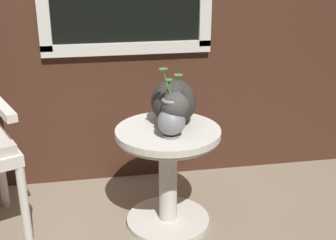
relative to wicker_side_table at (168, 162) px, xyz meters
name	(u,v)px	position (x,y,z in m)	size (l,w,h in m)	color
wicker_side_table	(168,162)	(0.00, 0.00, 0.00)	(0.54, 0.54, 0.56)	silver
cat	(174,102)	(0.04, 0.06, 0.31)	(0.27, 0.56, 0.24)	#33302D
pewter_vase_with_ivy	(171,118)	(0.00, -0.10, 0.28)	(0.14, 0.14, 0.34)	gray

